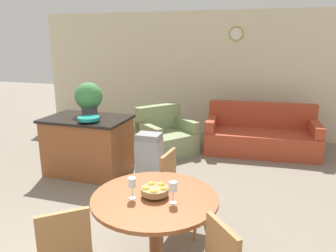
{
  "coord_description": "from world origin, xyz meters",
  "views": [
    {
      "loc": [
        1.42,
        -1.56,
        2.09
      ],
      "look_at": [
        0.14,
        2.49,
        0.97
      ],
      "focal_mm": 35.0,
      "sensor_mm": 36.0,
      "label": 1
    }
  ],
  "objects_px": {
    "dining_chair_near_left": "(65,250)",
    "trash_bin": "(149,159)",
    "dining_chair_far_side": "(178,187)",
    "wine_glass_right": "(173,187)",
    "fruit_bowl": "(155,190)",
    "teal_bowl": "(89,119)",
    "kitchen_island": "(88,145)",
    "armchair": "(166,138)",
    "wine_glass_left": "(132,183)",
    "dining_table": "(155,214)",
    "potted_plant": "(89,98)",
    "couch": "(261,136)"
  },
  "relations": [
    {
      "from": "dining_chair_far_side",
      "to": "dining_chair_near_left",
      "type": "bearing_deg",
      "value": -17.27
    },
    {
      "from": "dining_chair_near_left",
      "to": "teal_bowl",
      "type": "bearing_deg",
      "value": 75.21
    },
    {
      "from": "wine_glass_right",
      "to": "trash_bin",
      "type": "xyz_separation_m",
      "value": [
        -0.93,
        1.9,
        -0.53
      ]
    },
    {
      "from": "dining_chair_near_left",
      "to": "armchair",
      "type": "distance_m",
      "value": 3.8
    },
    {
      "from": "dining_chair_far_side",
      "to": "wine_glass_right",
      "type": "distance_m",
      "value": 0.97
    },
    {
      "from": "trash_bin",
      "to": "couch",
      "type": "height_order",
      "value": "couch"
    },
    {
      "from": "dining_chair_near_left",
      "to": "wine_glass_left",
      "type": "xyz_separation_m",
      "value": [
        0.38,
        0.47,
        0.41
      ]
    },
    {
      "from": "kitchen_island",
      "to": "potted_plant",
      "type": "relative_size",
      "value": 2.46
    },
    {
      "from": "dining_table",
      "to": "dining_chair_far_side",
      "type": "distance_m",
      "value": 0.8
    },
    {
      "from": "dining_chair_far_side",
      "to": "potted_plant",
      "type": "relative_size",
      "value": 1.69
    },
    {
      "from": "kitchen_island",
      "to": "trash_bin",
      "type": "height_order",
      "value": "kitchen_island"
    },
    {
      "from": "dining_chair_near_left",
      "to": "wine_glass_left",
      "type": "relative_size",
      "value": 4.63
    },
    {
      "from": "couch",
      "to": "dining_table",
      "type": "bearing_deg",
      "value": -106.02
    },
    {
      "from": "dining_chair_far_side",
      "to": "fruit_bowl",
      "type": "xyz_separation_m",
      "value": [
        0.01,
        -0.79,
        0.33
      ]
    },
    {
      "from": "kitchen_island",
      "to": "wine_glass_left",
      "type": "bearing_deg",
      "value": -50.53
    },
    {
      "from": "wine_glass_left",
      "to": "fruit_bowl",
      "type": "bearing_deg",
      "value": 29.19
    },
    {
      "from": "dining_chair_far_side",
      "to": "wine_glass_right",
      "type": "relative_size",
      "value": 4.63
    },
    {
      "from": "armchair",
      "to": "kitchen_island",
      "type": "bearing_deg",
      "value": -175.06
    },
    {
      "from": "dining_chair_far_side",
      "to": "armchair",
      "type": "relative_size",
      "value": 0.71
    },
    {
      "from": "wine_glass_left",
      "to": "kitchen_island",
      "type": "height_order",
      "value": "wine_glass_left"
    },
    {
      "from": "kitchen_island",
      "to": "couch",
      "type": "distance_m",
      "value": 3.24
    },
    {
      "from": "fruit_bowl",
      "to": "potted_plant",
      "type": "relative_size",
      "value": 0.46
    },
    {
      "from": "wine_glass_right",
      "to": "armchair",
      "type": "xyz_separation_m",
      "value": [
        -1.12,
        3.27,
        -0.61
      ]
    },
    {
      "from": "fruit_bowl",
      "to": "wine_glass_right",
      "type": "xyz_separation_m",
      "value": [
        0.18,
        -0.07,
        0.08
      ]
    },
    {
      "from": "wine_glass_right",
      "to": "teal_bowl",
      "type": "distance_m",
      "value": 2.53
    },
    {
      "from": "kitchen_island",
      "to": "dining_table",
      "type": "bearing_deg",
      "value": -46.34
    },
    {
      "from": "fruit_bowl",
      "to": "kitchen_island",
      "type": "height_order",
      "value": "kitchen_island"
    },
    {
      "from": "dining_chair_near_left",
      "to": "wine_glass_right",
      "type": "relative_size",
      "value": 4.63
    },
    {
      "from": "teal_bowl",
      "to": "trash_bin",
      "type": "relative_size",
      "value": 0.43
    },
    {
      "from": "dining_chair_near_left",
      "to": "fruit_bowl",
      "type": "distance_m",
      "value": 0.86
    },
    {
      "from": "dining_chair_far_side",
      "to": "kitchen_island",
      "type": "xyz_separation_m",
      "value": [
        -1.8,
        1.11,
        -0.04
      ]
    },
    {
      "from": "trash_bin",
      "to": "wine_glass_left",
      "type": "bearing_deg",
      "value": -73.24
    },
    {
      "from": "fruit_bowl",
      "to": "teal_bowl",
      "type": "height_order",
      "value": "teal_bowl"
    },
    {
      "from": "dining_table",
      "to": "wine_glass_right",
      "type": "bearing_deg",
      "value": -20.26
    },
    {
      "from": "dining_chair_near_left",
      "to": "kitchen_island",
      "type": "distance_m",
      "value": 2.78
    },
    {
      "from": "teal_bowl",
      "to": "couch",
      "type": "bearing_deg",
      "value": 41.55
    },
    {
      "from": "kitchen_island",
      "to": "dining_chair_near_left",
      "type": "bearing_deg",
      "value": -62.87
    },
    {
      "from": "teal_bowl",
      "to": "couch",
      "type": "relative_size",
      "value": 0.16
    },
    {
      "from": "wine_glass_right",
      "to": "teal_bowl",
      "type": "relative_size",
      "value": 0.58
    },
    {
      "from": "dining_chair_far_side",
      "to": "armchair",
      "type": "distance_m",
      "value": 2.6
    },
    {
      "from": "dining_table",
      "to": "wine_glass_right",
      "type": "xyz_separation_m",
      "value": [
        0.18,
        -0.07,
        0.32
      ]
    },
    {
      "from": "dining_chair_near_left",
      "to": "dining_chair_far_side",
      "type": "height_order",
      "value": "same"
    },
    {
      "from": "wine_glass_left",
      "to": "teal_bowl",
      "type": "height_order",
      "value": "teal_bowl"
    },
    {
      "from": "wine_glass_right",
      "to": "trash_bin",
      "type": "distance_m",
      "value": 2.18
    },
    {
      "from": "wine_glass_right",
      "to": "couch",
      "type": "height_order",
      "value": "wine_glass_right"
    },
    {
      "from": "dining_chair_far_side",
      "to": "potted_plant",
      "type": "distance_m",
      "value": 2.37
    },
    {
      "from": "wine_glass_left",
      "to": "wine_glass_right",
      "type": "xyz_separation_m",
      "value": [
        0.35,
        0.03,
        0.0
      ]
    },
    {
      "from": "wine_glass_left",
      "to": "potted_plant",
      "type": "relative_size",
      "value": 0.37
    },
    {
      "from": "wine_glass_right",
      "to": "armchair",
      "type": "bearing_deg",
      "value": 108.9
    },
    {
      "from": "dining_chair_near_left",
      "to": "trash_bin",
      "type": "xyz_separation_m",
      "value": [
        -0.2,
        2.4,
        -0.12
      ]
    }
  ]
}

